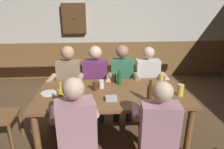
{
  "coord_description": "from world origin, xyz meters",
  "views": [
    {
      "loc": [
        -0.18,
        -2.37,
        1.82
      ],
      "look_at": [
        0.0,
        0.06,
        0.95
      ],
      "focal_mm": 31.04,
      "sensor_mm": 36.0,
      "label": 1
    }
  ],
  "objects_px": {
    "pint_glass_0": "(95,86)",
    "person_0": "(68,79)",
    "bottle_1": "(150,93)",
    "person_2": "(122,77)",
    "bottle_2": "(119,79)",
    "plate_0": "(49,93)",
    "pint_glass_5": "(67,89)",
    "dining_table": "(112,98)",
    "wall_dart_cabinet": "(74,18)",
    "condiment_caddy": "(111,98)",
    "pint_glass_1": "(180,90)",
    "person_5": "(157,127)",
    "bottle_0": "(61,97)",
    "person_3": "(148,77)",
    "pint_glass_3": "(101,84)",
    "person_4": "(76,129)",
    "person_1": "(95,78)",
    "pint_glass_2": "(161,77)",
    "pint_glass_4": "(114,78)"
  },
  "relations": [
    {
      "from": "pint_glass_0",
      "to": "person_0",
      "type": "bearing_deg",
      "value": 126.03
    },
    {
      "from": "bottle_1",
      "to": "person_2",
      "type": "bearing_deg",
      "value": 101.34
    },
    {
      "from": "bottle_1",
      "to": "bottle_2",
      "type": "height_order",
      "value": "bottle_1"
    },
    {
      "from": "plate_0",
      "to": "pint_glass_5",
      "type": "xyz_separation_m",
      "value": [
        0.25,
        -0.03,
        0.06
      ]
    },
    {
      "from": "dining_table",
      "to": "wall_dart_cabinet",
      "type": "relative_size",
      "value": 2.87
    },
    {
      "from": "dining_table",
      "to": "condiment_caddy",
      "type": "height_order",
      "value": "condiment_caddy"
    },
    {
      "from": "pint_glass_0",
      "to": "pint_glass_1",
      "type": "distance_m",
      "value": 1.12
    },
    {
      "from": "condiment_caddy",
      "to": "pint_glass_1",
      "type": "distance_m",
      "value": 0.9
    },
    {
      "from": "person_5",
      "to": "bottle_0",
      "type": "distance_m",
      "value": 1.11
    },
    {
      "from": "person_3",
      "to": "pint_glass_0",
      "type": "height_order",
      "value": "person_3"
    },
    {
      "from": "dining_table",
      "to": "person_2",
      "type": "distance_m",
      "value": 0.75
    },
    {
      "from": "bottle_1",
      "to": "bottle_2",
      "type": "bearing_deg",
      "value": 117.69
    },
    {
      "from": "person_5",
      "to": "plate_0",
      "type": "height_order",
      "value": "person_5"
    },
    {
      "from": "condiment_caddy",
      "to": "bottle_1",
      "type": "distance_m",
      "value": 0.47
    },
    {
      "from": "bottle_1",
      "to": "pint_glass_1",
      "type": "distance_m",
      "value": 0.46
    },
    {
      "from": "dining_table",
      "to": "pint_glass_3",
      "type": "bearing_deg",
      "value": 133.75
    },
    {
      "from": "person_0",
      "to": "pint_glass_5",
      "type": "bearing_deg",
      "value": 101.76
    },
    {
      "from": "person_5",
      "to": "pint_glass_0",
      "type": "bearing_deg",
      "value": 134.81
    },
    {
      "from": "dining_table",
      "to": "condiment_caddy",
      "type": "relative_size",
      "value": 14.34
    },
    {
      "from": "condiment_caddy",
      "to": "pint_glass_1",
      "type": "height_order",
      "value": "pint_glass_1"
    },
    {
      "from": "dining_table",
      "to": "pint_glass_1",
      "type": "relative_size",
      "value": 13.13
    },
    {
      "from": "dining_table",
      "to": "person_0",
      "type": "relative_size",
      "value": 1.67
    },
    {
      "from": "wall_dart_cabinet",
      "to": "person_2",
      "type": "bearing_deg",
      "value": -62.09
    },
    {
      "from": "person_3",
      "to": "person_4",
      "type": "relative_size",
      "value": 0.95
    },
    {
      "from": "pint_glass_5",
      "to": "condiment_caddy",
      "type": "bearing_deg",
      "value": -20.48
    },
    {
      "from": "person_0",
      "to": "person_5",
      "type": "xyz_separation_m",
      "value": [
        1.1,
        -1.42,
        -0.03
      ]
    },
    {
      "from": "wall_dart_cabinet",
      "to": "person_1",
      "type": "bearing_deg",
      "value": -74.54
    },
    {
      "from": "wall_dart_cabinet",
      "to": "person_4",
      "type": "bearing_deg",
      "value": -84.48
    },
    {
      "from": "bottle_1",
      "to": "pint_glass_1",
      "type": "xyz_separation_m",
      "value": [
        0.44,
        0.14,
        -0.04
      ]
    },
    {
      "from": "person_3",
      "to": "condiment_caddy",
      "type": "bearing_deg",
      "value": 55.74
    },
    {
      "from": "dining_table",
      "to": "person_1",
      "type": "bearing_deg",
      "value": 107.98
    },
    {
      "from": "bottle_0",
      "to": "bottle_1",
      "type": "height_order",
      "value": "bottle_0"
    },
    {
      "from": "person_2",
      "to": "person_5",
      "type": "height_order",
      "value": "person_2"
    },
    {
      "from": "pint_glass_0",
      "to": "person_4",
      "type": "bearing_deg",
      "value": -103.09
    },
    {
      "from": "pint_glass_1",
      "to": "pint_glass_2",
      "type": "bearing_deg",
      "value": 97.19
    },
    {
      "from": "person_5",
      "to": "wall_dart_cabinet",
      "type": "bearing_deg",
      "value": 115.37
    },
    {
      "from": "person_5",
      "to": "pint_glass_1",
      "type": "xyz_separation_m",
      "value": [
        0.45,
        0.54,
        0.16
      ]
    },
    {
      "from": "person_5",
      "to": "pint_glass_4",
      "type": "distance_m",
      "value": 1.14
    },
    {
      "from": "person_4",
      "to": "person_2",
      "type": "bearing_deg",
      "value": 54.73
    },
    {
      "from": "plate_0",
      "to": "person_4",
      "type": "bearing_deg",
      "value": -59.83
    },
    {
      "from": "person_1",
      "to": "bottle_1",
      "type": "distance_m",
      "value": 1.23
    },
    {
      "from": "pint_glass_3",
      "to": "pint_glass_5",
      "type": "height_order",
      "value": "pint_glass_5"
    },
    {
      "from": "bottle_0",
      "to": "pint_glass_1",
      "type": "relative_size",
      "value": 1.91
    },
    {
      "from": "pint_glass_1",
      "to": "wall_dart_cabinet",
      "type": "xyz_separation_m",
      "value": [
        -1.59,
        2.68,
        0.73
      ]
    },
    {
      "from": "bottle_1",
      "to": "dining_table",
      "type": "bearing_deg",
      "value": 144.33
    },
    {
      "from": "pint_glass_0",
      "to": "bottle_2",
      "type": "bearing_deg",
      "value": 27.87
    },
    {
      "from": "person_5",
      "to": "pint_glass_1",
      "type": "height_order",
      "value": "person_5"
    },
    {
      "from": "bottle_2",
      "to": "pint_glass_4",
      "type": "xyz_separation_m",
      "value": [
        -0.07,
        0.1,
        -0.03
      ]
    },
    {
      "from": "person_5",
      "to": "pint_glass_1",
      "type": "bearing_deg",
      "value": 55.64
    },
    {
      "from": "dining_table",
      "to": "pint_glass_0",
      "type": "xyz_separation_m",
      "value": [
        -0.23,
        0.09,
        0.15
      ]
    }
  ]
}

